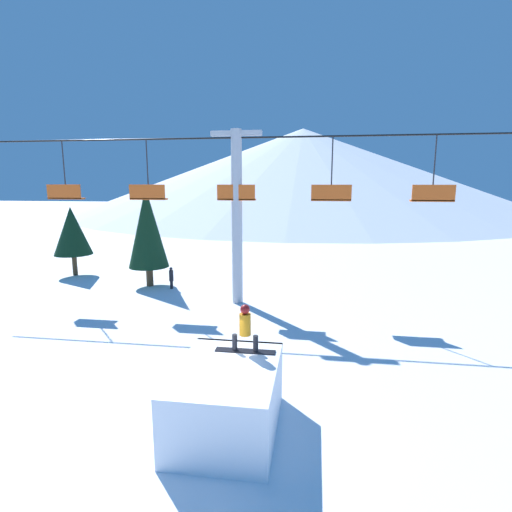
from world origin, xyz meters
The scene contains 8 objects.
ground_plane centered at (0.00, 0.00, 0.00)m, with size 220.00×220.00×0.00m, color white.
mountain_ridge centered at (0.00, 74.91, 8.24)m, with size 88.53×88.53×16.48m.
snow_ramp centered at (0.99, 0.34, 0.81)m, with size 2.35×3.24×1.62m.
snowboarder centered at (1.27, 1.26, 2.23)m, with size 1.55×0.29×1.25m.
chairlift centered at (-0.78, 10.55, 4.82)m, with size 25.86×0.51×8.30m.
pine_tree_near centered at (-6.41, 13.02, 3.37)m, with size 2.24×2.24×5.65m.
pine_tree_far centered at (-12.26, 14.86, 2.86)m, with size 2.33×2.33×4.40m.
distant_skier centered at (-4.94, 12.58, 0.67)m, with size 0.24×0.24×1.23m.
Camera 1 is at (2.96, -8.17, 5.86)m, focal length 28.00 mm.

